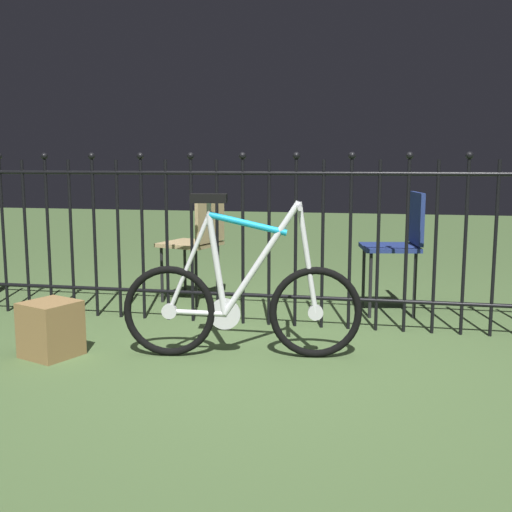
# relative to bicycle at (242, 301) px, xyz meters

# --- Properties ---
(ground_plane) EXTENTS (20.00, 20.00, 0.00)m
(ground_plane) POSITION_rel_bicycle_xyz_m (0.08, -0.01, -0.33)
(ground_plane) COLOR #496336
(iron_fence) EXTENTS (4.82, 0.07, 1.23)m
(iron_fence) POSITION_rel_bicycle_xyz_m (0.01, 0.72, 0.29)
(iron_fence) COLOR black
(iron_fence) RESTS_ON ground
(bicycle) EXTENTS (1.34, 0.40, 0.93)m
(bicycle) POSITION_rel_bicycle_xyz_m (0.00, 0.00, 0.00)
(bicycle) COLOR black
(bicycle) RESTS_ON ground
(chair_navy) EXTENTS (0.46, 0.45, 0.88)m
(chair_navy) POSITION_rel_bicycle_xyz_m (0.90, 1.23, 0.22)
(chair_navy) COLOR black
(chair_navy) RESTS_ON ground
(chair_tan) EXTENTS (0.50, 0.50, 0.83)m
(chair_tan) POSITION_rel_bicycle_xyz_m (-0.64, 1.31, 0.19)
(chair_tan) COLOR black
(chair_tan) RESTS_ON ground
(display_crate) EXTENTS (0.35, 0.35, 0.32)m
(display_crate) POSITION_rel_bicycle_xyz_m (-1.07, -0.20, -0.17)
(display_crate) COLOR olive
(display_crate) RESTS_ON ground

